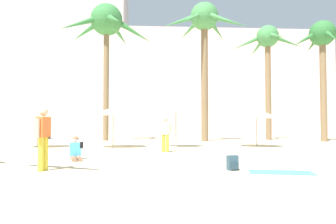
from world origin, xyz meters
TOP-DOWN VIEW (x-y plane):
  - ground at (0.00, 0.00)m, footprint 120.00×120.00m
  - hotel_pink at (9.59, 32.89)m, footprint 24.86×9.07m
  - hotel_tower_gray at (-12.52, 39.40)m, footprint 18.63×9.85m
  - palm_tree_far_left at (-3.16, 18.05)m, footprint 7.07×7.53m
  - palm_tree_left at (10.02, 18.32)m, footprint 5.97×5.96m
  - palm_tree_center at (13.25, 15.77)m, footprint 5.27×5.18m
  - palm_tree_right at (4.46, 16.72)m, footprint 6.83×6.24m
  - cafe_umbrella_0 at (6.44, 10.89)m, footprint 2.58×2.58m
  - cafe_umbrella_1 at (-5.99, 11.09)m, footprint 2.30×2.30m
  - cafe_umbrella_2 at (1.77, 10.94)m, footprint 2.13×2.13m
  - cafe_umbrella_3 at (-1.76, 10.83)m, footprint 2.67×2.67m
  - beach_towel at (3.81, 1.46)m, footprint 1.82×1.16m
  - backpack at (2.63, 1.96)m, footprint 0.33×0.29m
  - person_mid_left at (-2.71, 2.26)m, footprint 2.92×1.54m
  - person_mid_center at (-2.42, 4.81)m, footprint 0.64×0.95m
  - person_near_left at (1.00, 7.78)m, footprint 0.59×0.37m

SIDE VIEW (x-z plane):
  - ground at x=0.00m, z-range 0.00..0.00m
  - beach_towel at x=3.81m, z-range 0.00..0.01m
  - backpack at x=2.63m, z-range -0.01..0.41m
  - person_mid_center at x=-2.42m, z-range -0.13..0.75m
  - person_near_left at x=1.00m, z-range 0.08..1.72m
  - person_mid_left at x=-2.71m, z-range 0.06..1.84m
  - cafe_umbrella_0 at x=6.44m, z-range 0.82..2.98m
  - cafe_umbrella_1 at x=-5.99m, z-range 0.87..3.14m
  - cafe_umbrella_3 at x=-1.76m, z-range 0.91..3.13m
  - cafe_umbrella_2 at x=1.77m, z-range 1.03..3.53m
  - hotel_pink at x=9.59m, z-range 0.00..12.39m
  - palm_tree_center at x=13.25m, z-range 2.83..11.92m
  - palm_tree_left at x=10.02m, z-range 2.94..12.41m
  - palm_tree_right at x=4.46m, z-range 3.38..14.03m
  - palm_tree_far_left at x=-3.16m, z-range 3.65..14.52m
  - hotel_tower_gray at x=-12.52m, z-range 0.00..30.10m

